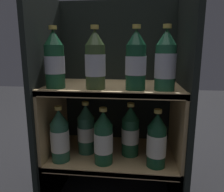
% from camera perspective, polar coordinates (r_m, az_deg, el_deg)
% --- Properties ---
extents(fridge_back_wall, '(0.59, 0.02, 0.90)m').
position_cam_1_polar(fridge_back_wall, '(1.10, 1.35, 0.04)').
color(fridge_back_wall, black).
rests_on(fridge_back_wall, ground_plane).
extents(fridge_side_left, '(0.02, 0.37, 0.90)m').
position_cam_1_polar(fridge_side_left, '(1.00, -16.04, -1.71)').
color(fridge_side_left, black).
rests_on(fridge_side_left, ground_plane).
extents(fridge_side_right, '(0.02, 0.37, 0.90)m').
position_cam_1_polar(fridge_side_right, '(0.94, 17.76, -2.65)').
color(fridge_side_right, black).
rests_on(fridge_side_right, ground_plane).
extents(shelf_lower, '(0.55, 0.33, 0.24)m').
position_cam_1_polar(shelf_lower, '(1.02, 0.27, -16.98)').
color(shelf_lower, tan).
rests_on(shelf_lower, ground_plane).
extents(shelf_upper, '(0.55, 0.33, 0.54)m').
position_cam_1_polar(shelf_upper, '(0.94, 0.30, -6.35)').
color(shelf_upper, tan).
rests_on(shelf_upper, ground_plane).
extents(bottle_upper_front_0, '(0.08, 0.08, 0.23)m').
position_cam_1_polar(bottle_upper_front_0, '(0.86, -14.80, 8.83)').
color(bottle_upper_front_0, '#194C2D').
rests_on(bottle_upper_front_0, shelf_upper).
extents(bottle_upper_front_1, '(0.08, 0.08, 0.23)m').
position_cam_1_polar(bottle_upper_front_1, '(0.81, -4.40, 8.98)').
color(bottle_upper_front_1, '#384C28').
rests_on(bottle_upper_front_1, shelf_upper).
extents(bottle_upper_front_2, '(0.08, 0.08, 0.23)m').
position_cam_1_polar(bottle_upper_front_2, '(0.80, 6.24, 8.93)').
color(bottle_upper_front_2, '#144228').
rests_on(bottle_upper_front_2, shelf_upper).
extents(bottle_upper_front_3, '(0.08, 0.08, 0.23)m').
position_cam_1_polar(bottle_upper_front_3, '(0.80, 13.80, 8.61)').
color(bottle_upper_front_3, '#1E5638').
rests_on(bottle_upper_front_3, shelf_upper).
extents(bottle_lower_front_0, '(0.08, 0.08, 0.23)m').
position_cam_1_polar(bottle_lower_front_0, '(0.92, -13.47, -10.37)').
color(bottle_lower_front_0, '#285B42').
rests_on(bottle_lower_front_0, shelf_lower).
extents(bottle_lower_front_1, '(0.08, 0.08, 0.23)m').
position_cam_1_polar(bottle_lower_front_1, '(0.88, -2.26, -11.14)').
color(bottle_lower_front_1, '#194C2D').
rests_on(bottle_lower_front_1, shelf_lower).
extents(bottle_lower_front_2, '(0.08, 0.08, 0.23)m').
position_cam_1_polar(bottle_lower_front_2, '(0.87, 11.56, -11.57)').
color(bottle_lower_front_2, '#144228').
rests_on(bottle_lower_front_2, shelf_lower).
extents(bottle_lower_back_0, '(0.08, 0.08, 0.23)m').
position_cam_1_polar(bottle_lower_back_0, '(0.97, -6.77, -8.84)').
color(bottle_lower_back_0, '#285B42').
rests_on(bottle_lower_back_0, shelf_lower).
extents(bottle_lower_back_1, '(0.08, 0.08, 0.23)m').
position_cam_1_polar(bottle_lower_back_1, '(0.95, 4.81, -9.36)').
color(bottle_lower_back_1, '#194C2D').
rests_on(bottle_lower_back_1, shelf_lower).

